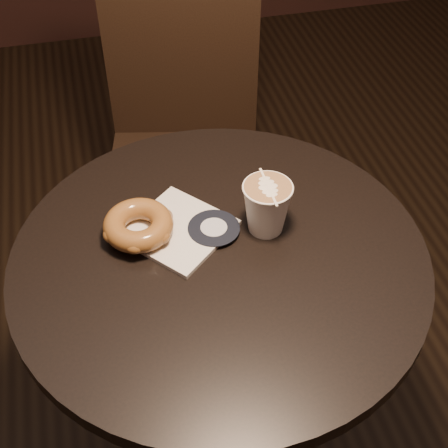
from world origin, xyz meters
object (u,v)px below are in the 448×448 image
object	(u,v)px
doughnut	(138,225)
latte_cup	(267,208)
cafe_table	(220,324)
pastry_bag	(178,230)
chair	(183,119)

from	to	relation	value
doughnut	latte_cup	distance (m)	0.22
cafe_table	doughnut	xyz separation A→B (m)	(-0.12, 0.07, 0.23)
pastry_bag	doughnut	size ratio (longest dim) A/B	1.31
cafe_table	latte_cup	distance (m)	0.27
chair	latte_cup	bearing A→B (deg)	-74.58
chair	latte_cup	size ratio (longest dim) A/B	10.57
doughnut	latte_cup	size ratio (longest dim) A/B	1.26
cafe_table	doughnut	distance (m)	0.27
cafe_table	pastry_bag	bearing A→B (deg)	130.97
chair	pastry_bag	distance (m)	0.64
cafe_table	doughnut	size ratio (longest dim) A/B	6.28
chair	pastry_bag	size ratio (longest dim) A/B	6.39
pastry_bag	chair	bearing A→B (deg)	37.94
pastry_bag	latte_cup	bearing A→B (deg)	-51.25
chair	cafe_table	bearing A→B (deg)	-82.60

